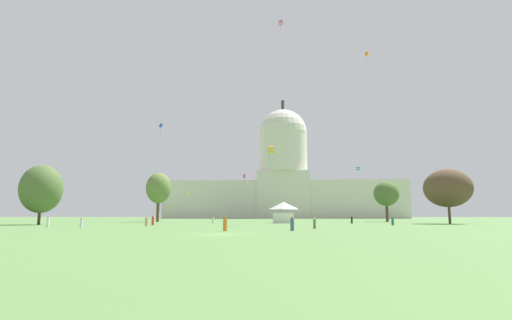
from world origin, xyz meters
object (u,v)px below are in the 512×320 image
object	(u,v)px
kite_pink_high	(281,23)
person_red_near_tent	(153,221)
person_teal_near_tree_east	(393,222)
kite_blue_mid	(161,126)
tree_west_mid	(41,189)
kite_orange_high	(367,54)
person_olive_mid_right	(314,223)
kite_red_low	(244,177)
event_tent	(284,212)
kite_green_mid	(358,169)
person_tan_edge_west	(146,222)
person_red_back_right	(153,221)
capitol_building	(283,180)
person_black_back_center	(352,220)
person_orange_near_tree_west	(225,224)
kite_turquoise_high	(288,125)
person_denim_lawn_far_right	(292,224)
tree_east_far	(448,188)
person_white_mid_left	(213,220)
kite_yellow_low	(188,194)
tree_west_far	(159,188)
tree_east_near	(386,194)
person_white_mid_center	(81,223)
kite_gold_low	(271,150)
person_white_front_center	(48,222)

from	to	relation	value
kite_pink_high	person_red_near_tent	bearing A→B (deg)	21.74
person_teal_near_tree_east	kite_blue_mid	world-z (taller)	kite_blue_mid
tree_west_mid	kite_orange_high	size ratio (longest dim) A/B	2.94
person_red_near_tent	kite_pink_high	distance (m)	58.11
tree_west_mid	person_olive_mid_right	bearing A→B (deg)	-20.58
person_teal_near_tree_east	kite_red_low	size ratio (longest dim) A/B	0.43
event_tent	kite_green_mid	bearing A→B (deg)	65.96
person_tan_edge_west	kite_pink_high	xyz separation A→B (m)	(22.20, 28.61, 48.66)
person_red_back_right	kite_orange_high	distance (m)	89.20
capitol_building	person_black_back_center	bearing A→B (deg)	-83.53
person_teal_near_tree_east	kite_orange_high	distance (m)	74.50
person_orange_near_tree_west	kite_turquoise_high	xyz separation A→B (m)	(7.77, 144.63, 44.21)
person_denim_lawn_far_right	kite_orange_high	distance (m)	98.85
tree_west_mid	person_red_near_tent	world-z (taller)	tree_west_mid
tree_east_far	person_white_mid_left	bearing A→B (deg)	178.37
person_denim_lawn_far_right	kite_yellow_low	size ratio (longest dim) A/B	0.82
kite_turquoise_high	kite_yellow_low	bearing A→B (deg)	159.95
tree_west_far	tree_east_near	bearing A→B (deg)	7.15
tree_east_far	kite_turquoise_high	xyz separation A→B (m)	(-33.61, 101.66, 37.42)
person_white_mid_center	tree_east_far	bearing A→B (deg)	-28.98
kite_gold_low	kite_orange_high	distance (m)	73.30
tree_east_near	kite_pink_high	world-z (taller)	kite_pink_high
person_tan_edge_west	kite_gold_low	size ratio (longest dim) A/B	0.41
person_red_back_right	kite_red_low	world-z (taller)	kite_red_low
kite_pink_high	person_olive_mid_right	bearing A→B (deg)	76.28
person_black_back_center	kite_yellow_low	bearing A→B (deg)	107.46
person_teal_near_tree_east	kite_pink_high	bearing A→B (deg)	-151.97
kite_yellow_low	kite_red_low	xyz separation A→B (m)	(22.11, -4.98, 6.01)
person_red_back_right	kite_orange_high	xyz separation A→B (m)	(52.80, 48.40, 53.15)
tree_east_near	person_white_front_center	size ratio (longest dim) A/B	6.79
tree_west_far	kite_orange_high	world-z (taller)	kite_orange_high
tree_west_far	kite_green_mid	world-z (taller)	kite_green_mid
tree_west_far	kite_turquoise_high	distance (m)	95.82
kite_gold_low	kite_blue_mid	world-z (taller)	kite_blue_mid
kite_gold_low	kite_blue_mid	size ratio (longest dim) A/B	0.94
person_olive_mid_right	person_teal_near_tree_east	world-z (taller)	person_olive_mid_right
person_tan_edge_west	kite_turquoise_high	world-z (taller)	kite_turquoise_high
person_denim_lawn_far_right	person_white_mid_left	size ratio (longest dim) A/B	1.00
tree_west_mid	person_tan_edge_west	bearing A→B (deg)	-19.15
person_olive_mid_right	kite_turquoise_high	bearing A→B (deg)	-45.86
capitol_building	kite_pink_high	bearing A→B (deg)	-89.52
person_white_mid_left	kite_gold_low	bearing A→B (deg)	-88.11
tree_west_mid	person_white_mid_left	size ratio (longest dim) A/B	7.13
capitol_building	person_tan_edge_west	distance (m)	173.72
person_teal_near_tree_east	tree_east_far	bearing A→B (deg)	113.82
person_tan_edge_west	person_orange_near_tree_west	distance (m)	25.68
person_white_mid_center	tree_east_near	bearing A→B (deg)	-9.22
person_olive_mid_right	person_white_mid_center	size ratio (longest dim) A/B	1.03
tree_east_near	person_red_near_tent	bearing A→B (deg)	-139.82
kite_green_mid	kite_pink_high	bearing A→B (deg)	113.56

